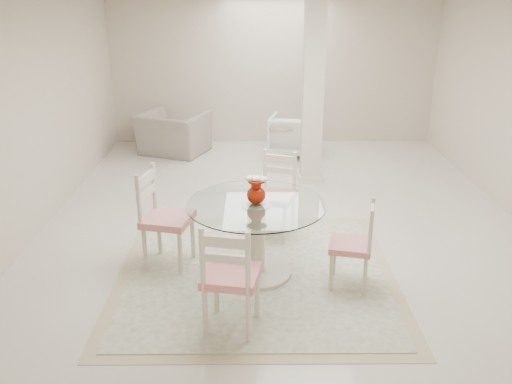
{
  "coord_description": "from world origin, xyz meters",
  "views": [
    {
      "loc": [
        -0.39,
        -6.64,
        2.83
      ],
      "look_at": [
        -0.35,
        -1.46,
        0.85
      ],
      "focal_mm": 38.0,
      "sensor_mm": 36.0,
      "label": 1
    }
  ],
  "objects_px": {
    "red_vase": "(256,191)",
    "dining_chair_south": "(229,271)",
    "column": "(313,93)",
    "dining_chair_north": "(276,189)",
    "side_table": "(282,143)",
    "armchair_white": "(292,135)",
    "recliner_taupe": "(173,133)",
    "dining_table": "(256,239)",
    "dining_chair_west": "(160,211)",
    "dining_chair_east": "(358,239)"
  },
  "relations": [
    {
      "from": "dining_chair_east",
      "to": "armchair_white",
      "type": "bearing_deg",
      "value": -162.44
    },
    {
      "from": "dining_chair_south",
      "to": "dining_chair_east",
      "type": "bearing_deg",
      "value": -137.02
    },
    {
      "from": "red_vase",
      "to": "dining_chair_north",
      "type": "bearing_deg",
      "value": 76.19
    },
    {
      "from": "red_vase",
      "to": "dining_chair_west",
      "type": "distance_m",
      "value": 1.07
    },
    {
      "from": "column",
      "to": "side_table",
      "type": "relative_size",
      "value": 4.81
    },
    {
      "from": "red_vase",
      "to": "dining_chair_south",
      "type": "bearing_deg",
      "value": -103.12
    },
    {
      "from": "side_table",
      "to": "recliner_taupe",
      "type": "bearing_deg",
      "value": 172.67
    },
    {
      "from": "column",
      "to": "dining_chair_north",
      "type": "height_order",
      "value": "column"
    },
    {
      "from": "red_vase",
      "to": "column",
      "type": "bearing_deg",
      "value": 73.91
    },
    {
      "from": "dining_chair_east",
      "to": "side_table",
      "type": "xyz_separation_m",
      "value": [
        -0.51,
        4.38,
        -0.26
      ]
    },
    {
      "from": "dining_chair_west",
      "to": "armchair_white",
      "type": "xyz_separation_m",
      "value": [
        1.67,
        4.07,
        -0.27
      ]
    },
    {
      "from": "dining_chair_east",
      "to": "recliner_taupe",
      "type": "relative_size",
      "value": 0.88
    },
    {
      "from": "dining_chair_east",
      "to": "dining_chair_south",
      "type": "distance_m",
      "value": 1.44
    },
    {
      "from": "dining_table",
      "to": "side_table",
      "type": "xyz_separation_m",
      "value": [
        0.48,
        4.15,
        -0.15
      ]
    },
    {
      "from": "dining_chair_north",
      "to": "recliner_taupe",
      "type": "relative_size",
      "value": 0.99
    },
    {
      "from": "dining_table",
      "to": "recliner_taupe",
      "type": "height_order",
      "value": "dining_table"
    },
    {
      "from": "column",
      "to": "red_vase",
      "type": "height_order",
      "value": "column"
    },
    {
      "from": "column",
      "to": "dining_chair_south",
      "type": "xyz_separation_m",
      "value": [
        -1.09,
        -3.96,
        -0.75
      ]
    },
    {
      "from": "dining_chair_east",
      "to": "side_table",
      "type": "distance_m",
      "value": 4.42
    },
    {
      "from": "dining_chair_east",
      "to": "armchair_white",
      "type": "xyz_separation_m",
      "value": [
        -0.32,
        4.54,
        -0.17
      ]
    },
    {
      "from": "dining_table",
      "to": "side_table",
      "type": "relative_size",
      "value": 2.48
    },
    {
      "from": "dining_table",
      "to": "dining_chair_west",
      "type": "relative_size",
      "value": 1.17
    },
    {
      "from": "dining_chair_north",
      "to": "side_table",
      "type": "relative_size",
      "value": 1.99
    },
    {
      "from": "armchair_white",
      "to": "side_table",
      "type": "relative_size",
      "value": 1.39
    },
    {
      "from": "recliner_taupe",
      "to": "armchair_white",
      "type": "height_order",
      "value": "recliner_taupe"
    },
    {
      "from": "dining_chair_south",
      "to": "armchair_white",
      "type": "bearing_deg",
      "value": -88.71
    },
    {
      "from": "dining_chair_east",
      "to": "armchair_white",
      "type": "distance_m",
      "value": 4.56
    },
    {
      "from": "dining_chair_north",
      "to": "armchair_white",
      "type": "relative_size",
      "value": 1.44
    },
    {
      "from": "red_vase",
      "to": "dining_chair_south",
      "type": "relative_size",
      "value": 0.25
    },
    {
      "from": "red_vase",
      "to": "dining_chair_north",
      "type": "height_order",
      "value": "dining_chair_north"
    },
    {
      "from": "dining_chair_east",
      "to": "dining_chair_west",
      "type": "relative_size",
      "value": 0.84
    },
    {
      "from": "red_vase",
      "to": "recliner_taupe",
      "type": "xyz_separation_m",
      "value": [
        -1.45,
        4.39,
        -0.57
      ]
    },
    {
      "from": "dining_chair_west",
      "to": "side_table",
      "type": "height_order",
      "value": "dining_chair_west"
    },
    {
      "from": "dining_chair_south",
      "to": "dining_table",
      "type": "bearing_deg",
      "value": -92.2
    },
    {
      "from": "dining_chair_north",
      "to": "dining_chair_south",
      "type": "relative_size",
      "value": 0.98
    },
    {
      "from": "column",
      "to": "red_vase",
      "type": "relative_size",
      "value": 9.37
    },
    {
      "from": "recliner_taupe",
      "to": "side_table",
      "type": "bearing_deg",
      "value": -166.2
    },
    {
      "from": "dining_chair_west",
      "to": "recliner_taupe",
      "type": "xyz_separation_m",
      "value": [
        -0.45,
        4.16,
        -0.26
      ]
    },
    {
      "from": "recliner_taupe",
      "to": "dining_chair_north",
      "type": "bearing_deg",
      "value": 137.63
    },
    {
      "from": "side_table",
      "to": "armchair_white",
      "type": "bearing_deg",
      "value": 40.55
    },
    {
      "from": "dining_chair_south",
      "to": "dining_chair_north",
      "type": "bearing_deg",
      "value": -92.52
    },
    {
      "from": "red_vase",
      "to": "dining_chair_north",
      "type": "relative_size",
      "value": 0.26
    },
    {
      "from": "side_table",
      "to": "red_vase",
      "type": "bearing_deg",
      "value": -96.61
    },
    {
      "from": "dining_table",
      "to": "side_table",
      "type": "height_order",
      "value": "dining_table"
    },
    {
      "from": "dining_chair_west",
      "to": "dining_table",
      "type": "bearing_deg",
      "value": -89.89
    },
    {
      "from": "dining_table",
      "to": "side_table",
      "type": "bearing_deg",
      "value": 83.39
    },
    {
      "from": "red_vase",
      "to": "armchair_white",
      "type": "distance_m",
      "value": 4.4
    },
    {
      "from": "red_vase",
      "to": "dining_chair_north",
      "type": "xyz_separation_m",
      "value": [
        0.24,
        0.99,
        -0.35
      ]
    },
    {
      "from": "red_vase",
      "to": "dining_chair_west",
      "type": "bearing_deg",
      "value": 166.86
    },
    {
      "from": "red_vase",
      "to": "side_table",
      "type": "bearing_deg",
      "value": 83.39
    }
  ]
}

